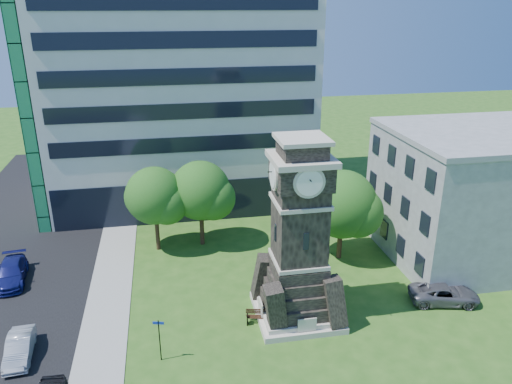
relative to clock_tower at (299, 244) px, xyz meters
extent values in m
plane|color=#275217|center=(-3.00, -2.00, -5.28)|extent=(160.00, 160.00, 0.00)
cube|color=gray|center=(-12.50, 3.00, -5.25)|extent=(3.00, 70.00, 0.06)
cube|color=beige|center=(0.00, 0.00, -5.08)|extent=(5.40, 5.40, 0.40)
cube|color=beige|center=(0.00, 0.00, -4.73)|extent=(4.80, 4.80, 0.30)
cube|color=black|center=(0.00, 0.00, 1.92)|extent=(3.00, 3.00, 6.40)
cube|color=beige|center=(0.00, 0.00, -1.08)|extent=(3.25, 3.25, 0.25)
cube|color=beige|center=(0.00, 0.00, 2.92)|extent=(3.25, 3.25, 0.25)
cube|color=black|center=(0.00, -1.52, 0.92)|extent=(0.35, 0.08, 1.10)
cube|color=black|center=(0.00, 0.00, 4.72)|extent=(3.30, 3.30, 1.60)
cube|color=beige|center=(0.00, 0.00, 5.62)|extent=(3.70, 3.70, 0.35)
cylinder|color=white|center=(0.00, -1.77, 4.72)|extent=(1.56, 0.06, 1.56)
cylinder|color=white|center=(-1.77, 0.00, 4.72)|extent=(0.06, 1.56, 1.56)
cube|color=black|center=(0.00, 0.00, 6.22)|extent=(2.60, 2.60, 0.90)
cube|color=beige|center=(0.00, 0.00, 6.82)|extent=(3.00, 3.00, 0.25)
cube|color=silver|center=(-6.00, 24.00, 8.72)|extent=(25.00, 15.00, 28.00)
cube|color=black|center=(-6.00, 16.80, -3.28)|extent=(24.50, 0.80, 4.00)
cube|color=#A0A2A5|center=(17.00, 6.00, -0.28)|extent=(15.00, 12.00, 10.00)
cube|color=#A0A2A5|center=(17.00, 6.00, 4.92)|extent=(15.20, 12.20, 0.40)
imported|color=#A3A5AA|center=(-17.08, -1.11, -4.64)|extent=(1.64, 3.96, 1.28)
imported|color=navy|center=(-19.80, 8.05, -4.56)|extent=(2.55, 5.14, 1.44)
imported|color=#57565C|center=(10.45, -0.46, -4.62)|extent=(5.11, 3.14, 1.32)
cube|color=black|center=(-3.41, -0.42, -4.94)|extent=(0.06, 0.44, 0.68)
cube|color=black|center=(-1.75, -0.42, -4.94)|extent=(0.06, 0.44, 0.68)
cube|color=#351B12|center=(-2.58, -0.42, -4.84)|extent=(1.76, 0.47, 0.04)
cube|color=#351B12|center=(-2.58, -0.21, -4.57)|extent=(1.76, 0.04, 0.39)
cylinder|color=black|center=(-8.95, -2.90, -3.92)|extent=(0.07, 0.07, 2.72)
cube|color=navy|center=(-8.95, -2.90, -2.72)|extent=(0.65, 0.04, 0.16)
cylinder|color=#332114|center=(-9.02, 11.32, -3.87)|extent=(0.34, 0.34, 2.82)
sphere|color=#1F601C|center=(-9.02, 11.32, -0.42)|extent=(4.73, 4.73, 4.73)
sphere|color=#1F601C|center=(-8.07, 10.85, -0.96)|extent=(3.55, 3.55, 3.55)
sphere|color=#1F601C|center=(-9.85, 11.91, -0.73)|extent=(3.31, 3.31, 3.31)
cylinder|color=#332114|center=(-5.27, 11.61, -3.85)|extent=(0.37, 0.37, 2.87)
sphere|color=#1B5419|center=(-5.27, 11.61, -0.35)|extent=(4.98, 4.98, 4.98)
sphere|color=#1B5419|center=(-4.28, 11.11, -0.90)|extent=(3.73, 3.73, 3.73)
sphere|color=#1B5419|center=(-6.14, 12.23, -0.66)|extent=(3.49, 3.49, 3.49)
cylinder|color=#332114|center=(5.07, 17.11, -3.96)|extent=(0.38, 0.38, 2.64)
sphere|color=#345E1C|center=(5.07, 17.11, -0.74)|extent=(5.38, 5.38, 5.38)
sphere|color=#345E1C|center=(6.15, 16.58, -1.25)|extent=(4.03, 4.03, 4.03)
sphere|color=#345E1C|center=(4.13, 17.79, -1.03)|extent=(3.76, 3.76, 3.76)
cylinder|color=#332114|center=(5.48, 7.10, -3.91)|extent=(0.40, 0.40, 2.73)
sphere|color=#276A1F|center=(5.48, 7.10, -0.57)|extent=(5.44, 5.44, 5.44)
sphere|color=#276A1F|center=(6.57, 6.55, -1.10)|extent=(4.08, 4.08, 4.08)
sphere|color=#276A1F|center=(4.53, 7.78, -0.87)|extent=(3.81, 3.81, 3.81)
camera|label=1|loc=(-7.90, -27.24, 14.34)|focal=35.00mm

